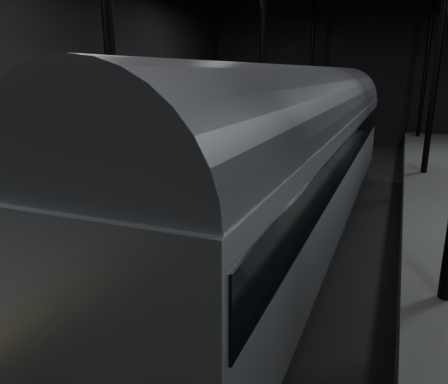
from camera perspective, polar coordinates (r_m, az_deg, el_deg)
The scene contains 6 objects.
ground at distance 14.19m, azimuth 9.64°, elevation -6.84°, with size 44.00×44.00×0.00m, color black.
platform_left at distance 17.10m, azimuth -15.58°, elevation -1.53°, with size 9.00×43.80×1.00m, color #51514F.
tactile_strip at distance 14.82m, azimuth -2.52°, elevation -1.53°, with size 0.50×43.80×0.01m, color olive.
track at distance 14.17m, azimuth 9.66°, elevation -6.58°, with size 2.40×43.00×0.24m.
train at distance 13.45m, azimuth 10.31°, elevation 5.21°, with size 3.01×20.08×5.37m.
woman at distance 11.62m, azimuth -18.17°, elevation -2.61°, with size 0.65×0.42×1.77m, color #9B8B5F.
Camera 1 is at (2.66, -12.87, 5.35)m, focal length 35.00 mm.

